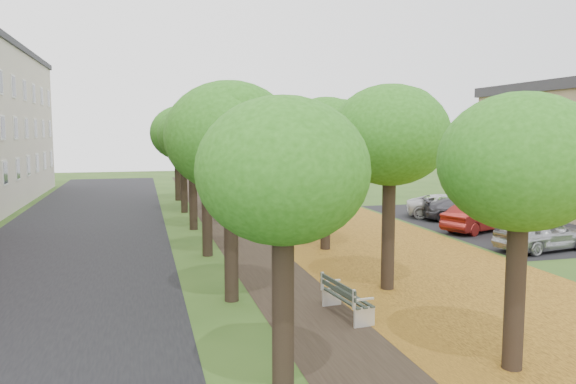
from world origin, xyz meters
TOP-DOWN VIEW (x-y plane):
  - ground at (0.00, 0.00)m, footprint 120.00×120.00m
  - street_asphalt at (-7.50, 15.00)m, footprint 8.00×70.00m
  - footpath at (0.00, 15.00)m, footprint 3.20×70.00m
  - leaf_verge at (5.00, 15.00)m, footprint 7.50×70.00m
  - parking_lot at (13.50, 16.00)m, footprint 9.00×16.00m
  - tree_row_west at (-2.20, 15.00)m, footprint 3.47×33.47m
  - tree_row_east at (2.60, 15.00)m, footprint 3.47×33.47m
  - bench at (0.45, 3.94)m, footprint 0.82×2.06m
  - car_silver at (11.00, 9.55)m, footprint 4.39×2.37m
  - car_red at (11.00, 13.97)m, footprint 4.36×2.88m
  - car_grey at (12.03, 16.94)m, footprint 4.56×3.10m
  - car_white at (11.94, 18.22)m, footprint 5.12×3.88m

SIDE VIEW (x-z plane):
  - ground at x=0.00m, z-range 0.00..0.00m
  - street_asphalt at x=-7.50m, z-range 0.00..0.01m
  - parking_lot at x=13.50m, z-range 0.00..0.01m
  - footpath at x=0.00m, z-range 0.00..0.01m
  - leaf_verge at x=5.00m, z-range 0.00..0.01m
  - bench at x=0.45m, z-range 0.02..0.97m
  - car_grey at x=12.03m, z-range 0.00..1.23m
  - car_white at x=11.94m, z-range 0.00..1.29m
  - car_red at x=11.00m, z-range 0.00..1.36m
  - car_silver at x=11.00m, z-range 0.00..1.42m
  - tree_row_west at x=-2.20m, z-range 1.45..7.38m
  - tree_row_east at x=2.60m, z-range 1.45..7.38m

